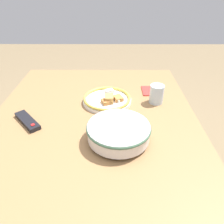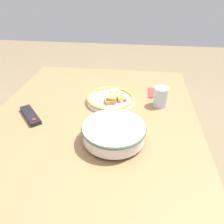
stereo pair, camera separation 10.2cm
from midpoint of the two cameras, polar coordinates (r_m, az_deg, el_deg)
The scene contains 7 objects.
ground_plane at distance 1.59m, azimuth -5.48°, elevation -25.12°, with size 8.00×8.00×0.00m, color #7F6B4C.
dining_table at distance 1.08m, azimuth -7.32°, elevation -5.92°, with size 1.25×0.99×0.75m.
noodle_bowl at distance 0.88m, azimuth -1.58°, elevation -5.25°, with size 0.26×0.26×0.07m.
food_plate at distance 1.16m, azimuth -3.72°, elevation 3.25°, with size 0.26×0.26×0.05m.
tv_remote at distance 1.09m, azimuth -23.75°, elevation -2.22°, with size 0.17×0.16×0.02m.
drinking_glass at distance 1.16m, azimuth 9.13°, elevation 4.58°, with size 0.07×0.07×0.10m.
folded_napkin at distance 1.29m, azimuth 7.50°, elevation 5.44°, with size 0.12×0.08×0.01m.
Camera 1 is at (-0.84, -0.09, 1.34)m, focal length 35.00 mm.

